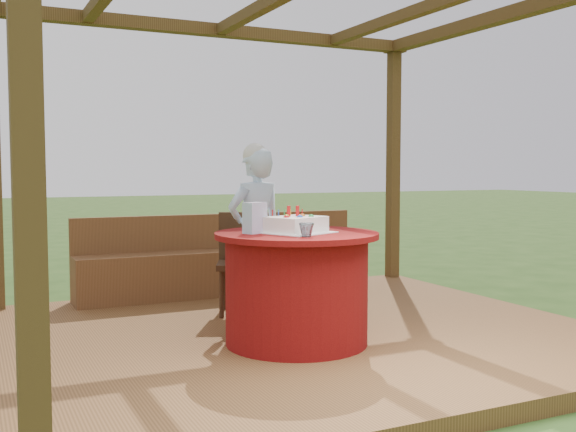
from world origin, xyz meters
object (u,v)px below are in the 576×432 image
object	(u,v)px
elderly_woman	(255,230)
gift_bag	(255,218)
drinking_glass	(306,230)
bench	(226,267)
table	(297,287)
chair	(242,257)
birthday_cake	(296,225)

from	to	relation	value
elderly_woman	gift_bag	xyz separation A→B (m)	(-0.39, -0.91, 0.18)
elderly_woman	drinking_glass	world-z (taller)	elderly_woman
bench	table	distance (m)	2.09
chair	birthday_cake	xyz separation A→B (m)	(-0.07, -1.21, 0.38)
table	elderly_woman	xyz separation A→B (m)	(0.08, 0.97, 0.33)
chair	birthday_cake	bearing A→B (deg)	-93.24
elderly_woman	gift_bag	distance (m)	1.01
gift_bag	drinking_glass	distance (m)	0.44
table	elderly_woman	distance (m)	1.03
chair	drinking_glass	size ratio (longest dim) A/B	8.65
bench	chair	bearing A→B (deg)	-101.01
birthday_cake	drinking_glass	bearing A→B (deg)	-102.19
chair	gift_bag	size ratio (longest dim) A/B	4.01
elderly_woman	drinking_glass	distance (m)	1.31
birthday_cake	gift_bag	xyz separation A→B (m)	(-0.28, 0.08, 0.05)
table	chair	world-z (taller)	chair
bench	gift_bag	bearing A→B (deg)	-104.50
birthday_cake	drinking_glass	distance (m)	0.30
elderly_woman	birthday_cake	distance (m)	1.01
drinking_glass	bench	bearing A→B (deg)	82.71
bench	chair	xyz separation A→B (m)	(-0.18, -0.90, 0.22)
elderly_woman	drinking_glass	size ratio (longest dim) A/B	14.60
table	birthday_cake	world-z (taller)	birthday_cake
chair	birthday_cake	world-z (taller)	birthday_cake
birthday_cake	elderly_woman	bearing A→B (deg)	83.95
bench	elderly_woman	xyz separation A→B (m)	(-0.14, -1.11, 0.48)
table	gift_bag	world-z (taller)	gift_bag
elderly_woman	birthday_cake	xyz separation A→B (m)	(-0.11, -1.00, 0.13)
table	gift_bag	xyz separation A→B (m)	(-0.30, 0.05, 0.51)
table	birthday_cake	xyz separation A→B (m)	(-0.02, -0.03, 0.46)
chair	gift_bag	bearing A→B (deg)	-107.23
elderly_woman	drinking_glass	xyz separation A→B (m)	(-0.17, -1.29, 0.11)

